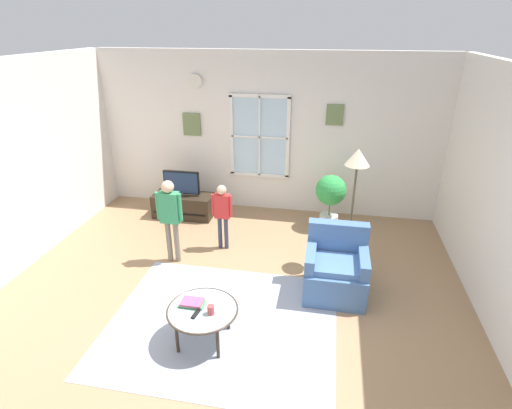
% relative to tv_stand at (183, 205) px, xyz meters
% --- Properties ---
extents(ground_plane, '(6.56, 6.73, 0.02)m').
position_rel_tv_stand_xyz_m(ground_plane, '(1.37, -2.45, -0.22)').
color(ground_plane, '#9E7A56').
extents(back_wall, '(5.96, 0.17, 2.78)m').
position_rel_tv_stand_xyz_m(back_wall, '(1.37, 0.68, 1.19)').
color(back_wall, silver).
rests_on(back_wall, ground_plane).
extents(area_rug, '(2.59, 2.17, 0.01)m').
position_rel_tv_stand_xyz_m(area_rug, '(1.41, -2.62, -0.20)').
color(area_rug, '#999EAD').
rests_on(area_rug, ground_plane).
extents(tv_stand, '(1.05, 0.46, 0.41)m').
position_rel_tv_stand_xyz_m(tv_stand, '(0.00, 0.00, 0.00)').
color(tv_stand, '#2D2319').
rests_on(tv_stand, ground_plane).
extents(television, '(0.64, 0.08, 0.44)m').
position_rel_tv_stand_xyz_m(television, '(0.00, -0.00, 0.44)').
color(television, '#4C4C4C').
rests_on(television, tv_stand).
extents(armchair, '(0.76, 0.74, 0.87)m').
position_rel_tv_stand_xyz_m(armchair, '(2.67, -1.77, 0.12)').
color(armchair, '#476B9E').
rests_on(armchair, ground_plane).
extents(coffee_table, '(0.76, 0.76, 0.42)m').
position_rel_tv_stand_xyz_m(coffee_table, '(1.29, -2.92, 0.19)').
color(coffee_table, '#99B2B7').
rests_on(coffee_table, ground_plane).
extents(book_stack, '(0.26, 0.17, 0.05)m').
position_rel_tv_stand_xyz_m(book_stack, '(1.16, -2.87, 0.24)').
color(book_stack, green).
rests_on(book_stack, coffee_table).
extents(cup, '(0.07, 0.07, 0.10)m').
position_rel_tv_stand_xyz_m(cup, '(1.40, -2.97, 0.26)').
color(cup, '#BF3F3F').
rests_on(cup, coffee_table).
extents(remote_near_books, '(0.06, 0.14, 0.02)m').
position_rel_tv_stand_xyz_m(remote_near_books, '(1.24, -3.01, 0.22)').
color(remote_near_books, black).
rests_on(remote_near_books, coffee_table).
extents(person_green_shirt, '(0.38, 0.17, 1.25)m').
position_rel_tv_stand_xyz_m(person_green_shirt, '(0.37, -1.44, 0.57)').
color(person_green_shirt, '#726656').
rests_on(person_green_shirt, ground_plane).
extents(person_red_shirt, '(0.31, 0.14, 1.03)m').
position_rel_tv_stand_xyz_m(person_red_shirt, '(0.99, -0.96, 0.44)').
color(person_red_shirt, '#333851').
rests_on(person_red_shirt, ground_plane).
extents(potted_plant_by_window, '(0.50, 0.50, 0.91)m').
position_rel_tv_stand_xyz_m(potted_plant_by_window, '(2.56, 0.08, 0.38)').
color(potted_plant_by_window, silver).
rests_on(potted_plant_by_window, ground_plane).
extents(floor_lamp, '(0.32, 0.32, 1.71)m').
position_rel_tv_stand_xyz_m(floor_lamp, '(2.84, -1.06, 1.22)').
color(floor_lamp, black).
rests_on(floor_lamp, ground_plane).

